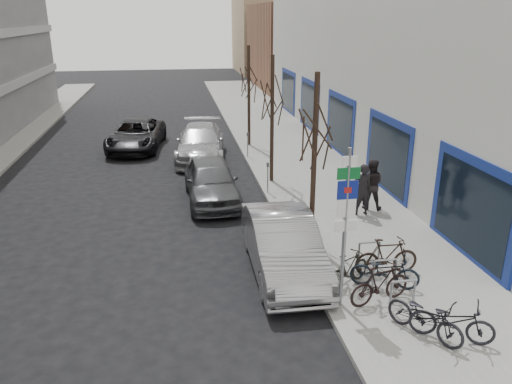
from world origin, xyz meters
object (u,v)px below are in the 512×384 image
object	(u,v)px
highway_sign_pole	(346,219)
tree_near	(316,121)
parked_car_back	(201,143)
meter_back	(248,142)
bike_near_left	(426,313)
pedestrian_far	(371,184)
bike_mid_curb	(385,268)
parked_car_front	(283,245)
pedestrian_near	(362,190)
bike_far_inner	(387,256)
lane_car	(136,135)
parked_car_mid	(211,181)
bike_far_curb	(453,317)
tree_mid	(272,89)
meter_mid	(268,175)
meter_front	(302,229)
tree_far	(249,72)
bike_rack	(385,270)
bike_near_right	(380,284)
bike_mid_inner	(348,269)

from	to	relation	value
highway_sign_pole	tree_near	size ratio (longest dim) A/B	0.76
parked_car_back	meter_back	bearing A→B (deg)	-7.72
bike_near_left	pedestrian_far	world-z (taller)	pedestrian_far
bike_mid_curb	parked_car_front	distance (m)	2.88
pedestrian_near	meter_back	bearing A→B (deg)	-72.03
bike_far_inner	lane_car	distance (m)	17.68
parked_car_mid	parked_car_back	world-z (taller)	parked_car_back
bike_far_curb	parked_car_mid	bearing A→B (deg)	52.71
tree_mid	lane_car	size ratio (longest dim) A/B	0.97
meter_mid	bike_far_curb	xyz separation A→B (m)	(2.22, -10.28, -0.21)
meter_mid	lane_car	xyz separation A→B (m)	(-5.72, 8.69, -0.13)
meter_front	parked_car_back	distance (m)	11.82
tree_near	tree_far	distance (m)	13.00
tree_far	bike_near_left	size ratio (longest dim) A/B	2.94
tree_near	meter_back	size ratio (longest dim) A/B	4.33
parked_car_back	meter_front	bearing A→B (deg)	-72.41
meter_mid	pedestrian_near	xyz separation A→B (m)	(2.90, -2.88, 0.19)
tree_near	tree_far	bearing A→B (deg)	90.00
bike_rack	tree_far	world-z (taller)	tree_far
meter_front	highway_sign_pole	bearing A→B (deg)	-85.25
bike_rack	lane_car	world-z (taller)	lane_car
parked_car_mid	meter_front	bearing A→B (deg)	-68.20
meter_back	pedestrian_near	bearing A→B (deg)	-70.93
tree_near	bike_near_right	xyz separation A→B (m)	(0.78, -3.60, -3.42)
tree_near	meter_mid	xyz separation A→B (m)	(-0.45, 5.00, -3.19)
bike_rack	bike_near_left	world-z (taller)	bike_near_left
bike_near_left	pedestrian_near	distance (m)	7.29
tree_far	bike_near_right	world-z (taller)	tree_far
bike_mid_curb	highway_sign_pole	bearing A→B (deg)	134.88
bike_far_inner	parked_car_mid	bearing A→B (deg)	32.56
pedestrian_near	bike_rack	bearing A→B (deg)	74.98
lane_car	pedestrian_near	xyz separation A→B (m)	(8.62, -11.56, 0.32)
tree_mid	bike_rack	bearing A→B (deg)	-82.72
lane_car	bike_mid_inner	bearing A→B (deg)	-60.80
meter_back	bike_near_left	world-z (taller)	meter_back
bike_near_left	bike_mid_inner	size ratio (longest dim) A/B	1.17
tree_mid	parked_car_mid	size ratio (longest dim) A/B	1.12
bike_mid_curb	parked_car_back	xyz separation A→B (m)	(-4.01, 13.97, 0.14)
highway_sign_pole	bike_far_curb	xyz separation A→B (m)	(1.97, -1.77, -1.75)
tree_near	meter_back	bearing A→B (deg)	92.45
meter_mid	parked_car_back	size ratio (longest dim) A/B	0.22
tree_mid	meter_mid	distance (m)	3.55
bike_far_curb	lane_car	size ratio (longest dim) A/B	0.32
bike_mid_curb	pedestrian_far	distance (m)	5.82
tree_near	bike_near_right	distance (m)	5.02
parked_car_mid	bike_far_inner	bearing A→B (deg)	-60.17
lane_car	pedestrian_near	bearing A→B (deg)	-45.69
parked_car_front	parked_car_back	xyz separation A→B (m)	(-1.60, 12.41, 0.00)
tree_mid	meter_front	xyz separation A→B (m)	(-0.45, -7.00, -3.19)
tree_mid	lane_car	distance (m)	10.04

